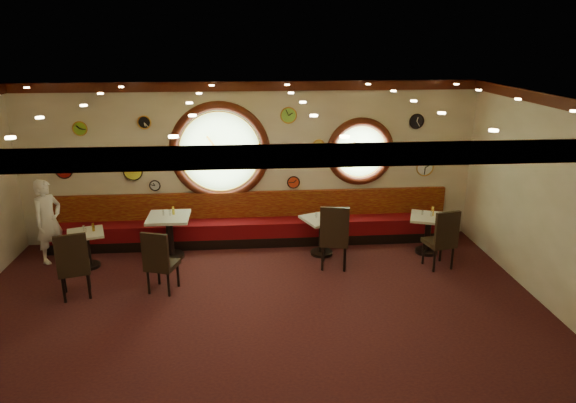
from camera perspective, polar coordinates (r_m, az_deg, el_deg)
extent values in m
cube|color=black|center=(8.04, -3.57, -12.12)|extent=(9.00, 6.00, 0.00)
cube|color=gold|center=(7.00, -4.08, 11.15)|extent=(9.00, 6.00, 0.02)
cube|color=beige|center=(10.25, -4.16, 4.26)|extent=(9.00, 0.02, 3.20)
cube|color=beige|center=(4.64, -3.02, -13.62)|extent=(9.00, 0.02, 3.20)
cube|color=beige|center=(8.68, 27.40, -0.33)|extent=(0.02, 6.00, 3.20)
cube|color=#3D140B|center=(9.95, -4.35, 12.66)|extent=(9.00, 0.10, 0.18)
cube|color=#3D140B|center=(4.11, -3.39, 4.99)|extent=(9.00, 0.10, 0.18)
cube|color=#3D140B|center=(8.36, 28.60, 9.54)|extent=(0.10, 6.00, 0.18)
cube|color=black|center=(10.44, -3.95, -4.13)|extent=(8.00, 0.55, 0.20)
cube|color=#5A070E|center=(10.35, -3.98, -2.85)|extent=(8.00, 0.55, 0.30)
cube|color=#600708|center=(10.42, -4.05, -0.36)|extent=(8.00, 0.10, 0.55)
cylinder|color=#8FBB70|center=(10.20, -7.58, 5.52)|extent=(1.66, 0.02, 1.66)
torus|color=#3D140B|center=(10.18, -7.58, 5.50)|extent=(1.98, 0.18, 1.98)
torus|color=gold|center=(10.15, -7.59, 5.46)|extent=(1.61, 0.03, 1.61)
cylinder|color=#8FBB70|center=(10.45, 8.03, 5.52)|extent=(1.10, 0.02, 1.10)
torus|color=#3D140B|center=(10.44, 8.04, 5.51)|extent=(1.38, 0.18, 1.38)
torus|color=gold|center=(10.41, 8.08, 5.47)|extent=(1.09, 0.03, 1.09)
cylinder|color=silver|center=(10.47, -14.56, 1.74)|extent=(0.20, 0.03, 0.20)
cylinder|color=#EDF235|center=(10.47, -16.85, 3.25)|extent=(0.36, 0.03, 0.36)
cylinder|color=white|center=(10.87, 14.96, 3.68)|extent=(0.34, 0.03, 0.34)
cylinder|color=red|center=(10.35, 0.61, 2.16)|extent=(0.24, 0.03, 0.24)
cylinder|color=black|center=(10.60, 14.08, 8.65)|extent=(0.28, 0.03, 0.28)
cylinder|color=#87D442|center=(10.06, 0.06, 9.56)|extent=(0.30, 0.03, 0.30)
cylinder|color=#DBC749|center=(10.23, 3.43, 6.26)|extent=(0.22, 0.03, 0.22)
cylinder|color=black|center=(10.22, -15.67, 8.47)|extent=(0.24, 0.03, 0.24)
cylinder|color=red|center=(10.80, -23.64, 3.22)|extent=(0.32, 0.03, 0.32)
cylinder|color=#73AD22|center=(10.52, -22.11, 7.52)|extent=(0.26, 0.03, 0.26)
cylinder|color=black|center=(10.10, -21.19, -6.63)|extent=(0.39, 0.39, 0.05)
cylinder|color=black|center=(9.98, -21.39, -5.03)|extent=(0.11, 0.11, 0.61)
cube|color=silver|center=(9.87, -21.60, -3.32)|extent=(0.77, 0.77, 0.04)
cylinder|color=black|center=(10.05, -12.82, -5.89)|extent=(0.48, 0.48, 0.07)
cylinder|color=black|center=(9.91, -12.97, -3.88)|extent=(0.13, 0.13, 0.76)
cube|color=silver|center=(9.77, -13.14, -1.72)|extent=(0.76, 0.76, 0.05)
cylinder|color=black|center=(9.97, 3.74, -5.69)|extent=(0.42, 0.42, 0.06)
cylinder|color=black|center=(9.84, 3.78, -3.90)|extent=(0.12, 0.12, 0.67)
cube|color=silver|center=(9.71, 3.82, -1.98)|extent=(0.87, 0.87, 0.05)
cylinder|color=black|center=(10.37, 15.09, -5.34)|extent=(0.43, 0.43, 0.06)
cylinder|color=black|center=(10.24, 15.25, -3.59)|extent=(0.12, 0.12, 0.68)
cube|color=silver|center=(10.12, 15.41, -1.72)|extent=(0.87, 0.87, 0.05)
cube|color=black|center=(8.94, -22.64, -6.91)|extent=(0.59, 0.59, 0.08)
cube|color=black|center=(8.62, -22.92, -5.34)|extent=(0.47, 0.19, 0.62)
cube|color=black|center=(8.69, -13.79, -6.88)|extent=(0.57, 0.57, 0.08)
cube|color=black|center=(8.39, -14.55, -5.34)|extent=(0.45, 0.20, 0.59)
cube|color=black|center=(9.30, 5.16, -4.33)|extent=(0.59, 0.59, 0.09)
cube|color=black|center=(8.96, 5.19, -2.65)|extent=(0.51, 0.16, 0.66)
cube|color=black|center=(9.66, 16.42, -4.40)|extent=(0.56, 0.56, 0.08)
cube|color=black|center=(9.38, 17.27, -2.89)|extent=(0.47, 0.16, 0.61)
cylinder|color=silver|center=(9.91, -21.74, -2.80)|extent=(0.04, 0.04, 0.10)
cylinder|color=silver|center=(9.80, -13.68, -1.26)|extent=(0.03, 0.03, 0.09)
cylinder|color=silver|center=(9.70, 3.16, -1.48)|extent=(0.04, 0.04, 0.11)
cylinder|color=silver|center=(10.15, 14.71, -1.17)|extent=(0.03, 0.03, 0.09)
cylinder|color=silver|center=(9.84, -21.57, -2.97)|extent=(0.03, 0.03, 0.09)
cylinder|color=silver|center=(9.77, -13.01, -1.22)|extent=(0.04, 0.04, 0.11)
cylinder|color=#BABABE|center=(9.63, 3.91, -1.66)|extent=(0.04, 0.04, 0.11)
cylinder|color=silver|center=(10.10, 15.64, -1.31)|extent=(0.04, 0.04, 0.11)
cylinder|color=gold|center=(9.85, -20.82, -2.69)|extent=(0.05, 0.05, 0.15)
cylinder|color=gold|center=(9.79, -12.62, -0.98)|extent=(0.05, 0.05, 0.16)
cylinder|color=gold|center=(9.78, 4.35, -1.16)|extent=(0.05, 0.05, 0.17)
cylinder|color=gold|center=(10.13, 15.76, -1.04)|extent=(0.06, 0.06, 0.18)
imported|color=white|center=(10.37, -25.08, -1.98)|extent=(0.62, 0.69, 1.57)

